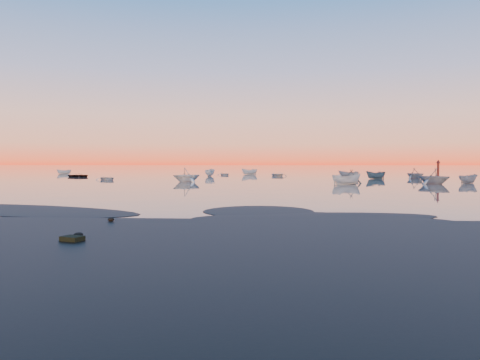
# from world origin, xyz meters

# --- Properties ---
(ground) EXTENTS (600.00, 600.00, 0.00)m
(ground) POSITION_xyz_m (0.00, 100.00, 0.00)
(ground) COLOR #625952
(ground) RESTS_ON ground
(mud_lobes) EXTENTS (140.00, 6.00, 0.07)m
(mud_lobes) POSITION_xyz_m (0.00, -1.00, 0.01)
(mud_lobes) COLOR black
(mud_lobes) RESTS_ON ground
(moored_fleet) EXTENTS (124.00, 58.00, 1.20)m
(moored_fleet) POSITION_xyz_m (0.00, 53.00, 0.00)
(moored_fleet) COLOR silver
(moored_fleet) RESTS_ON ground
(boat_near_left) EXTENTS (4.01, 3.65, 0.96)m
(boat_near_left) POSITION_xyz_m (-19.87, 45.16, 0.00)
(boat_near_left) COLOR silver
(boat_near_left) RESTS_ON ground
(boat_near_center) EXTENTS (2.60, 4.12, 1.32)m
(boat_near_center) POSITION_xyz_m (14.64, 33.58, 0.00)
(boat_near_center) COLOR silver
(boat_near_center) RESTS_ON ground
(boat_near_right) EXTENTS (4.21, 2.77, 1.35)m
(boat_near_right) POSITION_xyz_m (15.48, 35.32, 0.00)
(boat_near_right) COLOR #324F60
(boat_near_right) RESTS_ON ground
(channel_marker) EXTENTS (0.91, 0.91, 3.23)m
(channel_marker) POSITION_xyz_m (29.32, 43.89, 1.27)
(channel_marker) COLOR #44130E
(channel_marker) RESTS_ON ground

